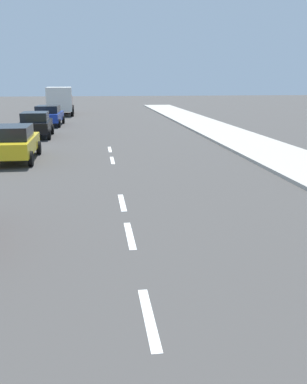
% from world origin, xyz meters
% --- Properties ---
extents(ground_plane, '(160.00, 160.00, 0.00)m').
position_xyz_m(ground_plane, '(0.00, 20.00, 0.00)').
color(ground_plane, '#423F3D').
extents(sidewalk_strip, '(3.60, 80.00, 0.14)m').
position_xyz_m(sidewalk_strip, '(7.86, 22.00, 0.07)').
color(sidewalk_strip, '#B2ADA3').
rests_on(sidewalk_strip, ground).
extents(lane_stripe_2, '(0.16, 1.80, 0.01)m').
position_xyz_m(lane_stripe_2, '(0.00, 7.77, 0.00)').
color(lane_stripe_2, white).
rests_on(lane_stripe_2, ground).
extents(lane_stripe_3, '(0.16, 1.80, 0.01)m').
position_xyz_m(lane_stripe_3, '(0.00, 11.38, 0.00)').
color(lane_stripe_3, white).
rests_on(lane_stripe_3, ground).
extents(lane_stripe_4, '(0.16, 1.80, 0.01)m').
position_xyz_m(lane_stripe_4, '(0.00, 14.16, 0.00)').
color(lane_stripe_4, white).
rests_on(lane_stripe_4, ground).
extents(lane_stripe_5, '(0.16, 1.80, 0.01)m').
position_xyz_m(lane_stripe_5, '(0.00, 21.07, 0.00)').
color(lane_stripe_5, white).
rests_on(lane_stripe_5, ground).
extents(lane_stripe_6, '(0.16, 1.80, 0.01)m').
position_xyz_m(lane_stripe_6, '(0.00, 24.22, 0.00)').
color(lane_stripe_6, white).
rests_on(lane_stripe_6, ground).
extents(parked_car_yellow, '(2.08, 4.45, 1.57)m').
position_xyz_m(parked_car_yellow, '(-4.38, 21.61, 0.84)').
color(parked_car_yellow, gold).
rests_on(parked_car_yellow, ground).
extents(parked_car_black, '(2.03, 4.25, 1.57)m').
position_xyz_m(parked_car_black, '(-4.41, 29.86, 0.84)').
color(parked_car_black, black).
rests_on(parked_car_black, ground).
extents(parked_car_blue, '(2.21, 4.61, 1.57)m').
position_xyz_m(parked_car_blue, '(-4.32, 36.92, 0.84)').
color(parked_car_blue, '#1E389E').
rests_on(parked_car_blue, ground).
extents(delivery_truck, '(2.86, 6.32, 2.80)m').
position_xyz_m(delivery_truck, '(-4.19, 47.43, 1.50)').
color(delivery_truck, maroon).
rests_on(delivery_truck, ground).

